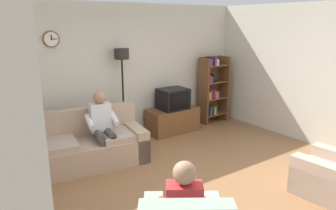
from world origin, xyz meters
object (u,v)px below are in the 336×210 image
object	(u,v)px
tv	(173,99)
tv_stand	(172,120)
person_in_left_armchair	(183,207)
floor_lamp	(122,70)
armchair_near_bookshelf	(335,177)
person_on_couch	(102,124)
couch	(87,146)
bookshelf	(212,89)

from	to	relation	value
tv	tv_stand	bearing A→B (deg)	90.00
person_in_left_armchair	floor_lamp	bearing A→B (deg)	72.51
tv_stand	armchair_near_bookshelf	xyz separation A→B (m)	(0.30, -3.43, 0.03)
armchair_near_bookshelf	person_on_couch	xyz separation A→B (m)	(-2.17, 2.81, 0.41)
couch	floor_lamp	world-z (taller)	floor_lamp
tv	person_on_couch	xyz separation A→B (m)	(-1.87, -0.59, -0.04)
bookshelf	person_on_couch	distance (m)	3.13
bookshelf	floor_lamp	size ratio (longest dim) A/B	0.85
floor_lamp	armchair_near_bookshelf	bearing A→B (deg)	-68.17
bookshelf	armchair_near_bookshelf	bearing A→B (deg)	-104.22
floor_lamp	person_in_left_armchair	world-z (taller)	floor_lamp
floor_lamp	couch	bearing A→B (deg)	-148.89
tv	armchair_near_bookshelf	xyz separation A→B (m)	(0.30, -3.40, -0.45)
floor_lamp	person_in_left_armchair	xyz separation A→B (m)	(-1.04, -3.31, -0.85)
bookshelf	floor_lamp	distance (m)	2.39
bookshelf	tv_stand	bearing A→B (deg)	-176.68
tv	couch	bearing A→B (deg)	-167.20
tv_stand	tv	world-z (taller)	tv
person_on_couch	person_in_left_armchair	size ratio (longest dim) A/B	1.11
floor_lamp	armchair_near_bookshelf	xyz separation A→B (m)	(1.41, -3.53, -1.16)
couch	tv_stand	world-z (taller)	couch
couch	floor_lamp	distance (m)	1.63
bookshelf	person_in_left_armchair	size ratio (longest dim) A/B	1.40
bookshelf	armchair_near_bookshelf	distance (m)	3.64
person_on_couch	tv_stand	bearing A→B (deg)	18.18
couch	person_on_couch	xyz separation A→B (m)	(0.24, -0.11, 0.39)
person_in_left_armchair	bookshelf	bearing A→B (deg)	44.49
tv	armchair_near_bookshelf	bearing A→B (deg)	-85.00
bookshelf	person_in_left_armchair	world-z (taller)	bookshelf
tv	armchair_near_bookshelf	world-z (taller)	tv
couch	person_on_couch	size ratio (longest dim) A/B	1.61
tv	person_on_couch	size ratio (longest dim) A/B	0.48
tv	floor_lamp	xyz separation A→B (m)	(-1.11, 0.12, 0.71)
tv	person_in_left_armchair	size ratio (longest dim) A/B	0.54
couch	armchair_near_bookshelf	xyz separation A→B (m)	(2.41, -2.92, -0.02)
floor_lamp	person_on_couch	world-z (taller)	floor_lamp
couch	armchair_near_bookshelf	world-z (taller)	same
couch	tv_stand	size ratio (longest dim) A/B	1.82
armchair_near_bookshelf	person_in_left_armchair	bearing A→B (deg)	175.05
floor_lamp	tv	bearing A→B (deg)	-6.32
couch	bookshelf	size ratio (longest dim) A/B	1.28
tv_stand	armchair_near_bookshelf	distance (m)	3.44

